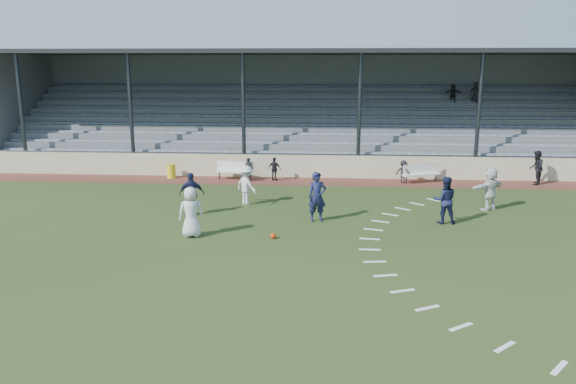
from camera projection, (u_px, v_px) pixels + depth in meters
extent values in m
plane|color=#2B3C18|center=(282.00, 248.00, 18.41)|extent=(90.00, 90.00, 0.00)
cube|color=brown|center=(299.00, 181.00, 28.61)|extent=(34.00, 2.00, 0.02)
cube|color=beige|center=(301.00, 166.00, 29.49)|extent=(34.00, 0.18, 1.20)
cube|color=silver|center=(235.00, 172.00, 28.72)|extent=(2.04, 0.77, 0.06)
cube|color=silver|center=(235.00, 166.00, 28.87)|extent=(1.97, 0.44, 0.54)
cylinder|color=#2D2F34|center=(219.00, 176.00, 28.98)|extent=(0.06, 0.06, 0.40)
cylinder|color=#2D2F34|center=(251.00, 177.00, 28.55)|extent=(0.06, 0.06, 0.40)
cube|color=silver|center=(421.00, 175.00, 28.09)|extent=(2.00, 1.13, 0.06)
cube|color=silver|center=(421.00, 169.00, 28.25)|extent=(1.87, 0.81, 0.54)
cylinder|color=#2D2F34|center=(406.00, 180.00, 27.89)|extent=(0.06, 0.06, 0.40)
cylinder|color=#2D2F34|center=(436.00, 178.00, 28.40)|extent=(0.06, 0.06, 0.40)
cylinder|color=yellow|center=(171.00, 171.00, 29.34)|extent=(0.45, 0.45, 0.72)
sphere|color=red|center=(273.00, 236.00, 19.34)|extent=(0.20, 0.20, 0.20)
imported|color=silver|center=(191.00, 212.00, 19.38)|extent=(0.96, 0.72, 1.77)
imported|color=#161B3D|center=(317.00, 197.00, 21.25)|extent=(0.78, 0.60, 1.92)
imported|color=#161B3D|center=(445.00, 200.00, 21.03)|extent=(0.87, 0.68, 1.79)
imported|color=silver|center=(246.00, 185.00, 23.80)|extent=(1.24, 1.18, 1.69)
imported|color=#161B3D|center=(192.00, 194.00, 22.19)|extent=(1.05, 0.55, 1.70)
imported|color=silver|center=(490.00, 189.00, 22.97)|extent=(1.66, 1.36, 1.78)
imported|color=black|center=(536.00, 168.00, 27.66)|extent=(0.93, 1.01, 1.69)
imported|color=black|center=(248.00, 169.00, 28.59)|extent=(0.50, 0.39, 1.20)
imported|color=black|center=(275.00, 169.00, 28.64)|extent=(0.76, 0.51, 1.20)
imported|color=black|center=(403.00, 172.00, 28.11)|extent=(0.83, 0.62, 1.14)
cube|color=slate|center=(301.00, 164.00, 30.03)|extent=(34.00, 0.80, 1.20)
cube|color=gray|center=(301.00, 152.00, 29.98)|extent=(33.00, 0.28, 0.10)
cube|color=slate|center=(302.00, 158.00, 30.76)|extent=(34.00, 0.80, 1.60)
cube|color=gray|center=(302.00, 143.00, 30.66)|extent=(33.00, 0.28, 0.10)
cube|color=slate|center=(303.00, 152.00, 31.49)|extent=(34.00, 0.80, 2.00)
cube|color=gray|center=(303.00, 134.00, 31.35)|extent=(33.00, 0.28, 0.10)
cube|color=slate|center=(303.00, 147.00, 32.22)|extent=(34.00, 0.80, 2.40)
cube|color=gray|center=(303.00, 125.00, 32.04)|extent=(33.00, 0.28, 0.10)
cube|color=slate|center=(304.00, 141.00, 32.96)|extent=(34.00, 0.80, 2.80)
cube|color=gray|center=(304.00, 116.00, 32.73)|extent=(33.00, 0.28, 0.10)
cube|color=slate|center=(304.00, 136.00, 33.69)|extent=(34.00, 0.80, 3.20)
cube|color=gray|center=(305.00, 108.00, 33.41)|extent=(33.00, 0.28, 0.10)
cube|color=slate|center=(305.00, 131.00, 34.42)|extent=(34.00, 0.80, 3.60)
cube|color=gray|center=(305.00, 101.00, 34.10)|extent=(33.00, 0.28, 0.10)
cube|color=slate|center=(306.00, 127.00, 35.15)|extent=(34.00, 0.80, 4.00)
cube|color=gray|center=(306.00, 93.00, 34.79)|extent=(33.00, 0.28, 0.10)
cube|color=slate|center=(306.00, 122.00, 35.88)|extent=(34.00, 0.80, 4.40)
cube|color=gray|center=(307.00, 86.00, 35.47)|extent=(33.00, 0.28, 0.10)
cube|color=slate|center=(307.00, 106.00, 36.24)|extent=(34.00, 0.40, 6.40)
cube|color=slate|center=(26.00, 109.00, 33.94)|extent=(0.30, 7.80, 6.40)
cube|color=black|center=(304.00, 52.00, 31.71)|extent=(34.60, 9.00, 0.22)
cylinder|color=#2D2F34|center=(22.00, 114.00, 30.06)|extent=(0.20, 0.20, 6.50)
cylinder|color=#2D2F34|center=(131.00, 114.00, 29.63)|extent=(0.20, 0.20, 6.50)
cylinder|color=#2D2F34|center=(243.00, 115.00, 29.20)|extent=(0.20, 0.20, 6.50)
cylinder|color=#2D2F34|center=(359.00, 116.00, 28.78)|extent=(0.20, 0.20, 6.50)
cylinder|color=#2D2F34|center=(478.00, 117.00, 28.35)|extent=(0.20, 0.20, 6.50)
cylinder|color=#2D2F34|center=(301.00, 154.00, 29.35)|extent=(34.00, 0.05, 0.05)
imported|color=black|center=(475.00, 92.00, 33.20)|extent=(0.64, 0.47, 1.20)
imported|color=black|center=(453.00, 93.00, 33.31)|extent=(1.05, 0.52, 1.09)
cube|color=white|center=(433.00, 200.00, 24.78)|extent=(0.54, 0.61, 0.01)
cube|color=white|center=(417.00, 204.00, 24.08)|extent=(0.59, 0.56, 0.01)
cube|color=white|center=(403.00, 209.00, 23.27)|extent=(0.64, 0.51, 0.01)
cube|color=white|center=(390.00, 215.00, 22.37)|extent=(0.67, 0.44, 0.01)
cube|color=white|center=(380.00, 222.00, 21.41)|extent=(0.70, 0.37, 0.01)
cube|color=white|center=(373.00, 230.00, 20.38)|extent=(0.71, 0.29, 0.01)
cube|color=white|center=(370.00, 239.00, 19.30)|extent=(0.71, 0.21, 0.01)
cube|color=white|center=(370.00, 250.00, 18.20)|extent=(0.70, 0.12, 0.01)
cube|color=white|center=(375.00, 262.00, 17.09)|extent=(0.71, 0.21, 0.01)
cube|color=white|center=(385.00, 275.00, 15.99)|extent=(0.71, 0.29, 0.01)
cube|color=white|center=(402.00, 291.00, 14.91)|extent=(0.70, 0.37, 0.01)
cube|color=white|center=(427.00, 308.00, 13.87)|extent=(0.67, 0.44, 0.01)
cube|color=white|center=(461.00, 327.00, 12.89)|extent=(0.64, 0.51, 0.01)
cube|color=white|center=(505.00, 347.00, 11.98)|extent=(0.59, 0.56, 0.01)
cube|color=white|center=(559.00, 368.00, 11.16)|extent=(0.54, 0.61, 0.01)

